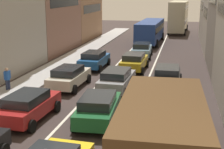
% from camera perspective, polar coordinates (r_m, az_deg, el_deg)
% --- Properties ---
extents(sidewalk_left, '(2.60, 64.00, 0.14)m').
position_cam_1_polar(sidewalk_left, '(30.24, -9.25, 1.43)').
color(sidewalk_left, '#A9A9A9').
rests_on(sidewalk_left, ground).
extents(lane_stripe_left, '(0.16, 60.00, 0.01)m').
position_cam_1_polar(lane_stripe_left, '(28.83, 0.05, 0.86)').
color(lane_stripe_left, silver).
rests_on(lane_stripe_left, ground).
extents(lane_stripe_right, '(0.16, 60.00, 0.01)m').
position_cam_1_polar(lane_stripe_right, '(28.33, 6.79, 0.53)').
color(lane_stripe_right, silver).
rests_on(lane_stripe_right, ground).
extents(removalist_box_truck, '(2.94, 7.78, 3.58)m').
position_cam_1_polar(removalist_box_truck, '(10.89, 8.58, -11.10)').
color(removalist_box_truck, '#1E5933').
rests_on(removalist_box_truck, ground).
extents(sedan_centre_lane_second, '(2.28, 4.40, 1.49)m').
position_cam_1_polar(sedan_centre_lane_second, '(17.11, -2.35, -5.70)').
color(sedan_centre_lane_second, '#19592D').
rests_on(sedan_centre_lane_second, ground).
extents(wagon_left_lane_second, '(2.23, 4.38, 1.49)m').
position_cam_1_polar(wagon_left_lane_second, '(17.93, -14.19, -5.20)').
color(wagon_left_lane_second, '#A51E1E').
rests_on(wagon_left_lane_second, ground).
extents(hatchback_centre_lane_third, '(2.20, 4.37, 1.49)m').
position_cam_1_polar(hatchback_centre_lane_third, '(22.52, 0.81, -0.83)').
color(hatchback_centre_lane_third, gray).
rests_on(hatchback_centre_lane_third, ground).
extents(sedan_left_lane_third, '(2.21, 4.37, 1.49)m').
position_cam_1_polar(sedan_left_lane_third, '(23.45, -7.38, -0.34)').
color(sedan_left_lane_third, beige).
rests_on(sedan_left_lane_third, ground).
extents(coupe_centre_lane_fourth, '(2.16, 4.35, 1.49)m').
position_cam_1_polar(coupe_centre_lane_fourth, '(28.43, 3.81, 2.28)').
color(coupe_centre_lane_fourth, '#B29319').
rests_on(coupe_centre_lane_fourth, ground).
extents(sedan_left_lane_fourth, '(2.15, 4.35, 1.49)m').
position_cam_1_polar(sedan_left_lane_fourth, '(29.23, -3.07, 2.61)').
color(sedan_left_lane_fourth, '#194C8C').
rests_on(sedan_left_lane_fourth, ground).
extents(sedan_centre_lane_fifth, '(2.20, 4.37, 1.49)m').
position_cam_1_polar(sedan_centre_lane_fifth, '(34.42, 5.13, 4.31)').
color(sedan_centre_lane_fifth, '#759EB7').
rests_on(sedan_centre_lane_fifth, ground).
extents(sedan_right_lane_behind_truck, '(2.10, 4.32, 1.49)m').
position_cam_1_polar(sedan_right_lane_behind_truck, '(17.96, 8.41, -4.88)').
color(sedan_right_lane_behind_truck, silver).
rests_on(sedan_right_lane_behind_truck, ground).
extents(wagon_right_lane_far, '(2.11, 4.32, 1.49)m').
position_cam_1_polar(wagon_right_lane_far, '(23.75, 9.43, -0.23)').
color(wagon_right_lane_far, black).
rests_on(wagon_right_lane_far, ground).
extents(bus_mid_queue_primary, '(3.06, 10.58, 2.90)m').
position_cam_1_polar(bus_mid_queue_primary, '(43.69, 6.58, 7.61)').
color(bus_mid_queue_primary, navy).
rests_on(bus_mid_queue_primary, ground).
extents(bus_far_queue_secondary, '(3.19, 10.61, 5.06)m').
position_cam_1_polar(bus_far_queue_secondary, '(55.89, 11.36, 9.92)').
color(bus_far_queue_secondary, '#BFB793').
rests_on(bus_far_queue_secondary, ground).
extents(pedestrian_near_kerb, '(0.34, 0.50, 1.66)m').
position_cam_1_polar(pedestrian_near_kerb, '(23.36, -17.52, -0.57)').
color(pedestrian_near_kerb, '#262D47').
rests_on(pedestrian_near_kerb, ground).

